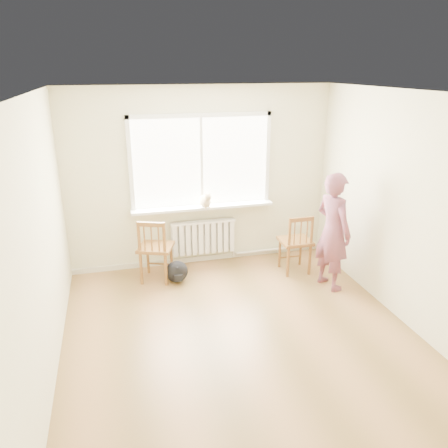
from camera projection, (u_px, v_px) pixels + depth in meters
floor at (243, 340)px, 4.97m from camera, size 4.50×4.50×0.00m
ceiling at (248, 93)px, 4.04m from camera, size 4.50×4.50×0.00m
back_wall at (201, 178)px, 6.55m from camera, size 4.00×0.01×2.70m
window at (201, 158)px, 6.42m from camera, size 2.12×0.05×1.42m
windowsill at (203, 207)px, 6.60m from camera, size 2.15×0.22×0.04m
radiator at (203, 237)px, 6.78m from camera, size 1.00×0.12×0.55m
heating_pipe at (277, 249)px, 7.23m from camera, size 1.40×0.04×0.04m
baseboard at (203, 258)px, 6.99m from camera, size 4.00×0.03×0.08m
chair_left at (155, 250)px, 6.19m from camera, size 0.60×0.58×0.95m
chair_right at (297, 244)px, 6.46m from camera, size 0.46×0.44×0.92m
person at (333, 232)px, 5.92m from camera, size 0.54×0.68×1.64m
cat at (205, 201)px, 6.48m from camera, size 0.20×0.39×0.26m
backpack at (177, 272)px, 6.26m from camera, size 0.34×0.26×0.32m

